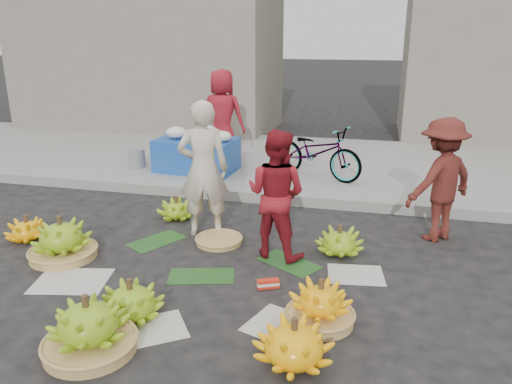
% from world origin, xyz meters
% --- Properties ---
extents(ground, '(80.00, 80.00, 0.00)m').
position_xyz_m(ground, '(0.00, 0.00, 0.00)').
color(ground, black).
rests_on(ground, ground).
extents(curb, '(40.00, 0.25, 0.15)m').
position_xyz_m(curb, '(0.00, 2.20, 0.07)').
color(curb, gray).
rests_on(curb, ground).
extents(sidewalk, '(40.00, 4.00, 0.12)m').
position_xyz_m(sidewalk, '(0.00, 4.30, 0.06)').
color(sidewalk, gray).
rests_on(sidewalk, ground).
extents(building_left, '(6.00, 3.00, 4.00)m').
position_xyz_m(building_left, '(-4.00, 7.20, 2.00)').
color(building_left, gray).
rests_on(building_left, sidewalk).
extents(newspaper_scatter, '(3.20, 1.80, 0.00)m').
position_xyz_m(newspaper_scatter, '(0.00, -0.80, 0.00)').
color(newspaper_scatter, beige).
rests_on(newspaper_scatter, ground).
extents(banana_leaves, '(2.00, 1.00, 0.00)m').
position_xyz_m(banana_leaves, '(-0.10, 0.20, 0.00)').
color(banana_leaves, '#174517').
rests_on(banana_leaves, ground).
extents(banana_bunch_0, '(0.77, 0.77, 0.48)m').
position_xyz_m(banana_bunch_0, '(-1.69, -0.14, 0.21)').
color(banana_bunch_0, '#A98347').
rests_on(banana_bunch_0, ground).
extents(banana_bunch_1, '(0.67, 0.67, 0.36)m').
position_xyz_m(banana_bunch_1, '(-0.42, -1.05, 0.16)').
color(banana_bunch_1, '#699F16').
rests_on(banana_bunch_1, ground).
extents(banana_bunch_2, '(0.70, 0.70, 0.48)m').
position_xyz_m(banana_bunch_2, '(-0.51, -1.55, 0.21)').
color(banana_bunch_2, '#A98347').
rests_on(banana_bunch_2, ground).
extents(banana_bunch_3, '(0.76, 0.76, 0.38)m').
position_xyz_m(banana_bunch_3, '(1.03, -1.33, 0.17)').
color(banana_bunch_3, '#FFB80C').
rests_on(banana_bunch_3, ground).
extents(banana_bunch_4, '(0.64, 0.64, 0.41)m').
position_xyz_m(banana_bunch_4, '(1.15, -0.74, 0.17)').
color(banana_bunch_4, '#A98347').
rests_on(banana_bunch_4, ground).
extents(banana_bunch_5, '(0.62, 0.62, 0.33)m').
position_xyz_m(banana_bunch_5, '(1.19, 0.68, 0.14)').
color(banana_bunch_5, '#699F16').
rests_on(banana_bunch_5, ground).
extents(banana_bunch_6, '(0.60, 0.60, 0.31)m').
position_xyz_m(banana_bunch_6, '(-2.39, 0.19, 0.13)').
color(banana_bunch_6, '#FFB80C').
rests_on(banana_bunch_6, ground).
extents(banana_bunch_7, '(0.54, 0.54, 0.30)m').
position_xyz_m(banana_bunch_7, '(-0.96, 1.26, 0.13)').
color(banana_bunch_7, '#699F16').
rests_on(banana_bunch_7, ground).
extents(basket_spare, '(0.62, 0.62, 0.06)m').
position_xyz_m(basket_spare, '(-0.18, 0.63, 0.03)').
color(basket_spare, '#A98347').
rests_on(basket_spare, ground).
extents(incense_stack, '(0.22, 0.15, 0.09)m').
position_xyz_m(incense_stack, '(0.60, -0.28, 0.05)').
color(incense_stack, red).
rests_on(incense_stack, ground).
extents(vendor_cream, '(0.68, 0.55, 1.61)m').
position_xyz_m(vendor_cream, '(-0.42, 0.86, 0.81)').
color(vendor_cream, beige).
rests_on(vendor_cream, ground).
extents(vendor_red, '(0.79, 0.69, 1.39)m').
position_xyz_m(vendor_red, '(0.51, 0.48, 0.69)').
color(vendor_red, maroon).
rests_on(vendor_red, ground).
extents(man_striped, '(1.05, 1.02, 1.43)m').
position_xyz_m(man_striped, '(2.25, 1.37, 0.72)').
color(man_striped, maroon).
rests_on(man_striped, ground).
extents(flower_table, '(1.34, 0.90, 0.74)m').
position_xyz_m(flower_table, '(-1.36, 3.14, 0.43)').
color(flower_table, '#17439A').
rests_on(flower_table, sidewalk).
extents(grey_bucket, '(0.27, 0.27, 0.31)m').
position_xyz_m(grey_bucket, '(-2.42, 3.09, 0.27)').
color(grey_bucket, slate).
rests_on(grey_bucket, sidewalk).
extents(flower_vendor, '(0.82, 0.57, 1.60)m').
position_xyz_m(flower_vendor, '(-1.14, 3.88, 0.92)').
color(flower_vendor, maroon).
rests_on(flower_vendor, sidewalk).
extents(bicycle, '(1.11, 1.66, 0.83)m').
position_xyz_m(bicycle, '(0.60, 3.21, 0.53)').
color(bicycle, gray).
rests_on(bicycle, sidewalk).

